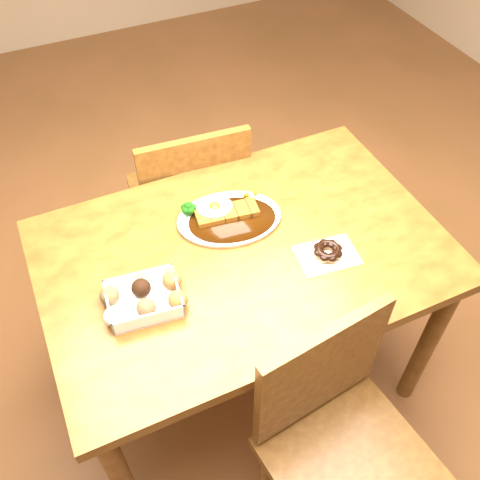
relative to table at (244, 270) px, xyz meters
name	(u,v)px	position (x,y,z in m)	size (l,w,h in m)	color
ground	(243,371)	(0.00, 0.00, -0.65)	(6.00, 6.00, 0.00)	brown
table	(244,270)	(0.00, 0.00, 0.00)	(1.20, 0.80, 0.75)	#502A10
chair_far	(190,200)	(0.01, 0.53, -0.17)	(0.45, 0.45, 0.87)	#502A10
chair_near	(340,440)	(0.05, -0.54, -0.17)	(0.47, 0.47, 0.87)	#502A10
katsu_curry_plate	(227,216)	(0.00, 0.13, 0.12)	(0.36, 0.29, 0.06)	white
donut_box	(144,298)	(-0.33, -0.07, 0.13)	(0.23, 0.17, 0.06)	white
pon_de_ring	(328,251)	(0.21, -0.12, 0.12)	(0.19, 0.15, 0.03)	silver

